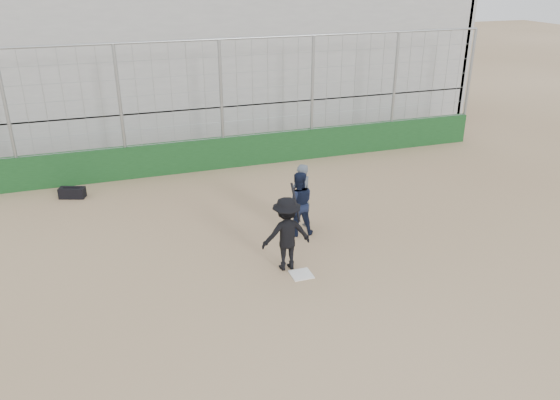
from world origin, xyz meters
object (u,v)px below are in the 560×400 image
object	(u,v)px
umpire	(301,200)
equipment_bag	(72,193)
catcher_crouched	(298,214)
batter_at_plate	(286,234)

from	to	relation	value
umpire	equipment_bag	distance (m)	6.63
catcher_crouched	equipment_bag	distance (m)	6.66
catcher_crouched	equipment_bag	bearing A→B (deg)	141.20
catcher_crouched	umpire	bearing A→B (deg)	59.69
batter_at_plate	umpire	size ratio (longest dim) A/B	1.19
batter_at_plate	umpire	world-z (taller)	batter_at_plate
batter_at_plate	umpire	bearing A→B (deg)	60.48
batter_at_plate	catcher_crouched	world-z (taller)	batter_at_plate
batter_at_plate	catcher_crouched	size ratio (longest dim) A/B	1.64
catcher_crouched	umpire	distance (m)	0.44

